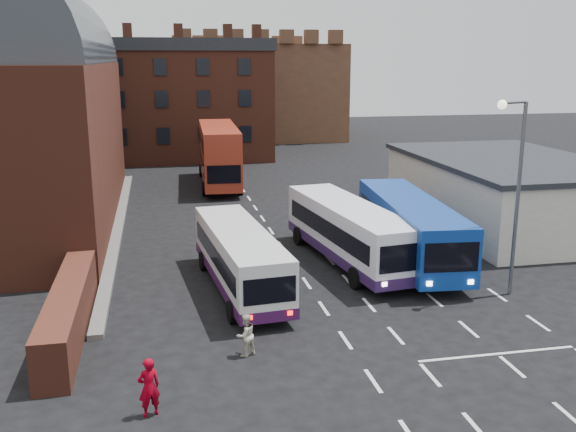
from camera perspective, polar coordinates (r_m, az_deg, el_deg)
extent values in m
plane|color=black|center=(25.29, 4.60, -10.20)|extent=(180.00, 180.00, 0.00)
cube|color=#602B1E|center=(44.39, -23.18, 5.89)|extent=(12.00, 28.00, 10.00)
cylinder|color=#1E2328|center=(44.08, -23.81, 12.33)|extent=(12.00, 26.00, 12.00)
cube|color=#602B1E|center=(26.17, -18.90, -7.96)|extent=(1.20, 10.00, 1.80)
cube|color=beige|center=(42.90, 18.91, 1.95)|extent=(10.00, 16.00, 4.00)
cube|color=#282B30|center=(42.55, 19.13, 4.72)|extent=(10.40, 16.40, 0.30)
cube|color=brown|center=(68.33, -11.18, 9.57)|extent=(22.00, 10.00, 11.00)
cube|color=brown|center=(89.15, -3.47, 11.06)|extent=(22.00, 22.00, 12.00)
cube|color=silver|center=(29.09, -4.32, -3.50)|extent=(3.29, 10.45, 2.34)
cube|color=black|center=(29.05, -4.32, -3.24)|extent=(3.24, 9.26, 0.84)
cylinder|color=black|center=(32.30, -7.59, -3.98)|extent=(0.35, 0.95, 0.93)
cylinder|color=black|center=(25.90, -5.03, -8.49)|extent=(0.35, 0.95, 0.93)
cylinder|color=black|center=(32.73, -3.55, -3.64)|extent=(0.35, 0.95, 0.93)
cylinder|color=black|center=(26.43, -0.02, -7.97)|extent=(0.35, 0.95, 0.93)
cube|color=white|center=(32.89, 5.43, -1.18)|extent=(4.03, 11.53, 2.57)
cube|color=black|center=(32.85, 5.43, -0.93)|extent=(3.93, 10.34, 0.92)
cylinder|color=black|center=(30.76, 10.33, -4.92)|extent=(0.42, 1.05, 1.03)
cylinder|color=black|center=(37.25, 4.64, -1.42)|extent=(0.42, 1.05, 1.03)
cylinder|color=black|center=(29.63, 5.98, -5.49)|extent=(0.42, 1.05, 1.03)
cylinder|color=black|center=(36.33, 0.93, -1.77)|extent=(0.42, 1.05, 1.03)
cube|color=navy|center=(33.64, 10.79, -0.85)|extent=(3.75, 12.10, 2.71)
cube|color=black|center=(33.60, 10.80, -0.59)|extent=(3.70, 10.91, 0.97)
cylinder|color=black|center=(31.04, 15.12, -4.95)|extent=(0.40, 1.11, 1.08)
cylinder|color=black|center=(38.27, 10.80, -1.16)|extent=(0.40, 1.11, 1.08)
cylinder|color=black|center=(30.17, 10.31, -5.24)|extent=(0.40, 1.11, 1.08)
cylinder|color=black|center=(37.57, 6.85, -1.29)|extent=(0.40, 1.11, 1.08)
cube|color=#A0301C|center=(53.21, -6.16, 5.62)|extent=(3.31, 12.47, 4.38)
cube|color=black|center=(53.30, -6.14, 4.96)|extent=(3.32, 11.27, 1.01)
cylinder|color=black|center=(49.80, -4.22, 2.54)|extent=(0.36, 1.14, 1.12)
cylinder|color=black|center=(57.96, -4.96, 4.13)|extent=(0.36, 1.14, 1.12)
cylinder|color=black|center=(49.65, -7.46, 2.43)|extent=(0.36, 1.14, 1.12)
cylinder|color=black|center=(57.82, -7.74, 4.03)|extent=(0.36, 1.14, 1.12)
cylinder|color=#55565B|center=(29.47, 19.73, 1.22)|extent=(0.17, 0.17, 8.52)
cylinder|color=#55565B|center=(28.32, 19.48, 9.49)|extent=(1.43, 0.63, 0.11)
sphere|color=#FFF2CC|center=(27.74, 18.50, 9.38)|extent=(0.38, 0.38, 0.38)
imported|color=maroon|center=(19.86, -12.26, -14.65)|extent=(0.78, 0.64, 1.83)
imported|color=beige|center=(23.09, -3.79, -10.52)|extent=(0.94, 0.88, 1.55)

